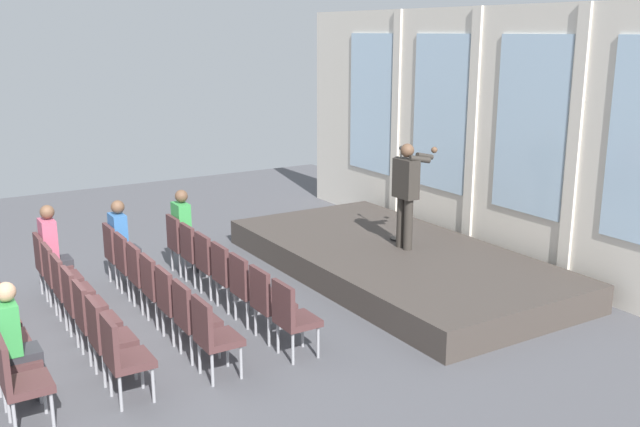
{
  "coord_description": "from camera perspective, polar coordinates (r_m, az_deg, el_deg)",
  "views": [
    {
      "loc": [
        8.6,
        -1.58,
        3.74
      ],
      "look_at": [
        0.02,
        3.71,
        1.17
      ],
      "focal_mm": 40.24,
      "sensor_mm": 36.0,
      "label": 1
    }
  ],
  "objects": [
    {
      "name": "chair_r0_c5",
      "position": [
        8.93,
        -4.14,
        -6.8
      ],
      "size": [
        0.46,
        0.44,
        0.94
      ],
      "color": "#99999E",
      "rests_on": "ground"
    },
    {
      "name": "chair_r3_c6",
      "position": [
        7.58,
        -22.88,
        -11.96
      ],
      "size": [
        0.46,
        0.44,
        0.94
      ],
      "color": "#99999E",
      "rests_on": "ground"
    },
    {
      "name": "speaker",
      "position": [
        11.19,
        6.89,
        2.02
      ],
      "size": [
        0.52,
        0.69,
        1.66
      ],
      "color": "#332D28",
      "rests_on": "stage_platform"
    },
    {
      "name": "chair_r2_c2",
      "position": [
        9.9,
        -19.42,
        -5.45
      ],
      "size": [
        0.46,
        0.44,
        0.94
      ],
      "color": "#99999E",
      "rests_on": "ground"
    },
    {
      "name": "chair_r1_c0",
      "position": [
        11.22,
        -15.8,
        -2.87
      ],
      "size": [
        0.46,
        0.44,
        0.94
      ],
      "color": "#99999E",
      "rests_on": "ground"
    },
    {
      "name": "chair_r0_c1",
      "position": [
        10.98,
        -9.92,
        -2.9
      ],
      "size": [
        0.46,
        0.44,
        0.94
      ],
      "color": "#99999E",
      "rests_on": "ground"
    },
    {
      "name": "chair_r0_c0",
      "position": [
        11.52,
        -11.03,
        -2.15
      ],
      "size": [
        0.46,
        0.44,
        0.94
      ],
      "color": "#99999E",
      "rests_on": "ground"
    },
    {
      "name": "rear_partition",
      "position": [
        12.14,
        12.98,
        6.17
      ],
      "size": [
        10.38,
        0.14,
        4.14
      ],
      "color": "silver",
      "rests_on": "ground"
    },
    {
      "name": "chair_r1_c5",
      "position": [
        8.55,
        -10.15,
        -7.97
      ],
      "size": [
        0.46,
        0.44,
        0.94
      ],
      "color": "#99999E",
      "rests_on": "ground"
    },
    {
      "name": "chair_r2_c5",
      "position": [
        8.27,
        -16.66,
        -9.15
      ],
      "size": [
        0.46,
        0.44,
        0.94
      ],
      "color": "#99999E",
      "rests_on": "ground"
    },
    {
      "name": "audience_r0_c0",
      "position": [
        11.48,
        -10.71,
        -1.06
      ],
      "size": [
        0.36,
        0.39,
        1.35
      ],
      "color": "#2D2D33",
      "rests_on": "ground"
    },
    {
      "name": "chair_r0_c4",
      "position": [
        9.43,
        -5.83,
        -5.67
      ],
      "size": [
        0.46,
        0.44,
        0.94
      ],
      "color": "#99999E",
      "rests_on": "ground"
    },
    {
      "name": "mic_stand",
      "position": [
        11.78,
        6.31,
        -0.5
      ],
      "size": [
        0.28,
        0.28,
        1.55
      ],
      "color": "black",
      "rests_on": "stage_platform"
    },
    {
      "name": "ground_plane",
      "position": [
        9.51,
        -19.74,
        -9.77
      ],
      "size": [
        17.91,
        17.91,
        0.0
      ],
      "primitive_type": "plane",
      "color": "#4C4C51"
    },
    {
      "name": "chair_r1_c1",
      "position": [
        10.68,
        -14.9,
        -3.68
      ],
      "size": [
        0.46,
        0.44,
        0.94
      ],
      "color": "#99999E",
      "rests_on": "ground"
    },
    {
      "name": "chair_r0_c3",
      "position": [
        9.94,
        -7.34,
        -4.66
      ],
      "size": [
        0.46,
        0.44,
        0.94
      ],
      "color": "#99999E",
      "rests_on": "ground"
    },
    {
      "name": "chair_r2_c1",
      "position": [
        10.46,
        -20.14,
        -4.47
      ],
      "size": [
        0.46,
        0.44,
        0.94
      ],
      "color": "#99999E",
      "rests_on": "ground"
    },
    {
      "name": "chair_r1_c3",
      "position": [
        9.6,
        -12.79,
        -5.6
      ],
      "size": [
        0.46,
        0.44,
        0.94
      ],
      "color": "#99999E",
      "rests_on": "ground"
    },
    {
      "name": "audience_r1_c0",
      "position": [
        11.19,
        -15.46,
        -1.86
      ],
      "size": [
        0.36,
        0.39,
        1.31
      ],
      "color": "#2D2D33",
      "rests_on": "ground"
    },
    {
      "name": "chair_r2_c6",
      "position": [
        7.75,
        -15.47,
        -10.72
      ],
      "size": [
        0.46,
        0.44,
        0.94
      ],
      "color": "#99999E",
      "rests_on": "ground"
    },
    {
      "name": "chair_r2_c0",
      "position": [
        11.02,
        -20.79,
        -3.59
      ],
      "size": [
        0.46,
        0.44,
        0.94
      ],
      "color": "#99999E",
      "rests_on": "ground"
    },
    {
      "name": "chair_r3_c5",
      "position": [
        8.11,
        -23.57,
        -10.26
      ],
      "size": [
        0.46,
        0.44,
        0.94
      ],
      "color": "#99999E",
      "rests_on": "ground"
    },
    {
      "name": "chair_r0_c2",
      "position": [
        10.46,
        -8.69,
        -3.74
      ],
      "size": [
        0.46,
        0.44,
        0.94
      ],
      "color": "#99999E",
      "rests_on": "ground"
    },
    {
      "name": "chair_r1_c2",
      "position": [
        10.13,
        -13.9,
        -4.59
      ],
      "size": [
        0.46,
        0.44,
        0.94
      ],
      "color": "#99999E",
      "rests_on": "ground"
    },
    {
      "name": "chair_r1_c4",
      "position": [
        9.07,
        -11.55,
        -6.72
      ],
      "size": [
        0.46,
        0.44,
        0.94
      ],
      "color": "#99999E",
      "rests_on": "ground"
    },
    {
      "name": "stage_platform",
      "position": [
        11.45,
        5.92,
        -3.76
      ],
      "size": [
        5.84,
        2.97,
        0.42
      ],
      "primitive_type": "cube",
      "color": "#3F3833",
      "rests_on": "ground"
    },
    {
      "name": "chair_r2_c3",
      "position": [
        9.35,
        -18.61,
        -6.54
      ],
      "size": [
        0.46,
        0.44,
        0.94
      ],
      "color": "#99999E",
      "rests_on": "ground"
    },
    {
      "name": "chair_r0_c6",
      "position": [
        8.44,
        -2.25,
        -8.05
      ],
      "size": [
        0.46,
        0.44,
        0.94
      ],
      "color": "#99999E",
      "rests_on": "ground"
    },
    {
      "name": "chair_r1_c6",
      "position": [
        8.04,
        -8.55,
        -9.39
      ],
      "size": [
        0.46,
        0.44,
        0.94
      ],
      "color": "#99999E",
      "rests_on": "ground"
    },
    {
      "name": "audience_r2_c0",
      "position": [
        10.97,
        -20.49,
        -2.44
      ],
      "size": [
        0.36,
        0.39,
        1.36
      ],
      "color": "#2D2D33",
      "rests_on": "ground"
    },
    {
      "name": "chair_r2_c4",
      "position": [
        8.81,
        -17.7,
        -7.77
      ],
      "size": [
        0.46,
        0.44,
        0.94
      ],
      "color": "#99999E",
      "rests_on": "ground"
    },
    {
      "name": "audience_r3_c5",
      "position": [
        8.05,
        -23.13,
        -8.92
      ],
      "size": [
        0.36,
        0.39,
        1.31
      ],
      "color": "#2D2D33",
      "rests_on": "ground"
    }
  ]
}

